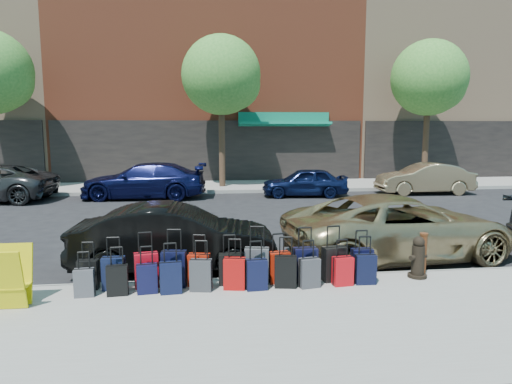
{
  "coord_description": "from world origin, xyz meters",
  "views": [
    {
      "loc": [
        -0.46,
        -12.95,
        3.03
      ],
      "look_at": [
        0.88,
        -1.5,
        1.4
      ],
      "focal_mm": 32.0,
      "sensor_mm": 36.0,
      "label": 1
    }
  ],
  "objects": [
    {
      "name": "ground",
      "position": [
        0.0,
        0.0,
        0.0
      ],
      "size": [
        120.0,
        120.0,
        0.0
      ],
      "primitive_type": "plane",
      "color": "black",
      "rests_on": "ground"
    },
    {
      "name": "sidewalk_near",
      "position": [
        0.0,
        -6.5,
        0.07
      ],
      "size": [
        60.0,
        4.0,
        0.15
      ],
      "primitive_type": "cube",
      "color": "gray",
      "rests_on": "ground"
    },
    {
      "name": "sidewalk_far",
      "position": [
        0.0,
        10.0,
        0.07
      ],
      "size": [
        60.0,
        4.0,
        0.15
      ],
      "primitive_type": "cube",
      "color": "gray",
      "rests_on": "ground"
    },
    {
      "name": "curb_near",
      "position": [
        0.0,
        -4.48,
        0.07
      ],
      "size": [
        60.0,
        0.08,
        0.15
      ],
      "primitive_type": "cube",
      "color": "gray",
      "rests_on": "ground"
    },
    {
      "name": "curb_far",
      "position": [
        0.0,
        7.98,
        0.07
      ],
      "size": [
        60.0,
        0.08,
        0.15
      ],
      "primitive_type": "cube",
      "color": "gray",
      "rests_on": "ground"
    },
    {
      "name": "building_center",
      "position": [
        0.0,
        17.99,
        9.98
      ],
      "size": [
        17.0,
        12.85,
        20.0
      ],
      "color": "brown",
      "rests_on": "ground"
    },
    {
      "name": "building_right",
      "position": [
        16.0,
        17.99,
        8.98
      ],
      "size": [
        15.0,
        12.12,
        18.0
      ],
      "color": "tan",
      "rests_on": "ground"
    },
    {
      "name": "tree_center",
      "position": [
        0.64,
        9.5,
        5.41
      ],
      "size": [
        3.8,
        3.8,
        7.27
      ],
      "color": "black",
      "rests_on": "sidewalk_far"
    },
    {
      "name": "tree_right",
      "position": [
        11.14,
        9.5,
        5.41
      ],
      "size": [
        3.8,
        3.8,
        7.27
      ],
      "color": "black",
      "rests_on": "sidewalk_far"
    },
    {
      "name": "suitcase_front_0",
      "position": [
        -2.53,
        -4.76,
        0.42
      ],
      "size": [
        0.36,
        0.21,
        0.86
      ],
      "rotation": [
        0.0,
        0.0,
        -0.05
      ],
      "color": "black",
      "rests_on": "sidewalk_near"
    },
    {
      "name": "suitcase_front_1",
      "position": [
        -2.07,
        -4.84,
        0.45
      ],
      "size": [
        0.4,
        0.23,
        0.95
      ],
      "rotation": [
        0.0,
        0.0,
        -0.03
      ],
      "color": "black",
      "rests_on": "sidewalk_near"
    },
    {
      "name": "suitcase_front_2",
      "position": [
        -1.51,
        -4.78,
        0.47
      ],
      "size": [
        0.45,
        0.3,
        1.01
      ],
      "rotation": [
        0.0,
        0.0,
        0.19
      ],
      "color": "#A20A17",
      "rests_on": "sidewalk_near"
    },
    {
      "name": "suitcase_front_3",
      "position": [
        -1.01,
        -4.81,
        0.48
      ],
      "size": [
        0.47,
        0.3,
        1.06
      ],
      "rotation": [
        0.0,
        0.0,
        -0.14
      ],
      "color": "black",
      "rests_on": "sidewalk_near"
    },
    {
      "name": "suitcase_front_4",
      "position": [
        -0.56,
        -4.81,
        0.45
      ],
      "size": [
        0.43,
        0.29,
        0.94
      ],
      "rotation": [
        0.0,
        0.0,
        -0.19
      ],
      "color": "#9A1A09",
      "rests_on": "sidewalk_near"
    },
    {
      "name": "suitcase_front_5",
      "position": [
        0.0,
        -4.82,
        0.44
      ],
      "size": [
        0.39,
        0.22,
        0.93
      ],
      "rotation": [
        0.0,
        0.0,
        -0.03
      ],
      "color": "black",
      "rests_on": "sidewalk_near"
    },
    {
      "name": "suitcase_front_6",
      "position": [
        0.51,
        -4.81,
        0.49
      ],
      "size": [
        0.48,
        0.32,
        1.07
      ],
      "rotation": [
        0.0,
        0.0,
        -0.17
      ],
      "color": "#3B3C41",
      "rests_on": "sidewalk_near"
    },
    {
      "name": "suitcase_front_7",
      "position": [
        0.93,
        -4.81,
        0.44
      ],
      "size": [
        0.41,
        0.27,
        0.93
      ],
      "rotation": [
        0.0,
        0.0,
        0.15
      ],
      "color": "#A11B0A",
      "rests_on": "sidewalk_near"
    },
    {
      "name": "suitcase_front_8",
      "position": [
        1.43,
        -4.82,
        0.47
      ],
      "size": [
        0.44,
        0.25,
        1.04
      ],
      "rotation": [
        0.0,
        0.0,
        0.03
      ],
      "color": "black",
      "rests_on": "sidewalk_near"
    },
    {
      "name": "suitcase_front_9",
      "position": [
        1.98,
        -4.85,
        0.48
      ],
      "size": [
        0.47,
        0.31,
        1.05
      ],
      "rotation": [
        0.0,
        0.0,
        0.16
      ],
      "color": "black",
      "rests_on": "sidewalk_near"
    },
    {
      "name": "suitcase_front_10",
      "position": [
        2.54,
        -4.81,
        0.45
      ],
      "size": [
        0.4,
        0.22,
        0.95
      ],
      "rotation": [
        0.0,
        0.0,
        0.02
      ],
      "color": "black",
      "rests_on": "sidewalk_near"
    },
    {
      "name": "suitcase_back_0",
      "position": [
        -2.51,
        -5.13,
        0.39
      ],
      "size": [
        0.34,
        0.21,
        0.78
      ],
      "rotation": [
        0.0,
        0.0,
        0.07
      ],
      "color": "#414147",
      "rests_on": "sidewalk_near"
    },
    {
      "name": "suitcase_back_1",
      "position": [
        -1.96,
        -5.13,
        0.41
      ],
      "size": [
        0.37,
        0.23,
        0.84
      ],
      "rotation": [
        0.0,
        0.0,
        0.08
      ],
      "color": "black",
      "rests_on": "sidewalk_near"
    },
    {
      "name": "suitcase_back_2",
      "position": [
        -1.46,
        -5.1,
        0.41
      ],
      "size": [
        0.37,
        0.24,
        0.83
      ],
      "rotation": [
        0.0,
        0.0,
        0.13
      ],
      "color": "black",
      "rests_on": "sidewalk_near"
    },
    {
      "name": "suitcase_back_3",
      "position": [
        -1.04,
        -5.15,
        0.43
      ],
      "size": [
        0.39,
        0.25,
        0.89
      ],
      "rotation": [
        0.0,
        0.0,
        0.08
      ],
      "color": "black",
      "rests_on": "sidewalk_near"
    },
    {
      "name": "suitcase_back_4",
      "position": [
        -0.52,
        -5.08,
        0.43
      ],
      "size": [
        0.41,
        0.28,
        0.9
      ],
      "rotation": [
        0.0,
        0.0,
        -0.17
      ],
      "color": "#323337",
      "rests_on": "sidewalk_near"
    },
    {
      "name": "suitcase_back_5",
      "position": [
        0.08,
        -5.07,
        0.43
      ],
      "size": [
        0.42,
        0.29,
        0.91
      ],
      "rotation": [
        0.0,
        0.0,
        -0.18
      ],
      "color": "#A30B0A",
      "rests_on": "sidewalk_near"
    },
    {
      "name": "suitcase_back_6",
      "position": [
        0.47,
        -5.15,
        0.43
      ],
      "size": [
        0.39,
        0.24,
        0.88
      ],
      "rotation": [
        0.0,
        0.0,
        0.08
      ],
      "color": "black",
      "rests_on": "sidewalk_near"
    },
    {
      "name": "suitcase_back_7",
      "position": [
        1.0,
        -5.08,
        0.44
      ],
      "size": [
        0.42,
        0.29,
        0.93
      ],
      "rotation": [
        0.0,
        0.0,
        -0.17
      ],
      "color": "black",
      "rests_on": "sidewalk_near"
    },
    {
      "name": "suitcase_back_8",
      "position": [
        1.43,
        -5.14,
        0.42
      ],
      "size": [
        0.4,
        0.27,
        0.87
      ],
      "rotation": [
        0.0,
        0.0,
        0.19
      ],
      "color": "#353539",
      "rests_on": "sidewalk_near"
    },
    {
      "name": "suitcase_back_9",
      "position": [
        2.07,
        -5.11,
        0.42
      ],
      "size": [
        0.38,
        0.24,
        0.86
      ],
      "rotation": [
        0.0,
        0.0,
        0.11
      ],
      "color": "#AE0B11",
      "rests_on": "sidewalk_near"
    },
    {
      "name": "suitcase_back_10",
      "position": [
        2.51,
        -5.07,
        0.43
      ],
      "size": [
        0.38,
        0.23,
        0.89
      ],
      "rotation": [
        0.0,
        0.0,
        -0.04
      ],
      "color": "black",
      "rests_on": "sidewalk_near"
    },
    {
      "name": "fire_hydrant",
      "position": [
        3.65,
        -4.84,
        0.52
      ],
      "size": [
        0.41,
        0.36,
        0.81
      ],
      "rotation": [
        0.0,
        0.0,
        0.38
      ],
      "color": "black",
      "rests_on": "sidewalk_near"
    },
    {
      "name": "bollard",
      "position": [
        3.78,
        -4.76,
        0.59
      ],
      "size": [
        0.16,
        0.16,
        0.85
      ],
      "color": "#38190C",
      "rests_on": "sidewalk_near"
    },
    {
      "name": "display_rack",
      "position": [
        -3.56,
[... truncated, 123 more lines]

